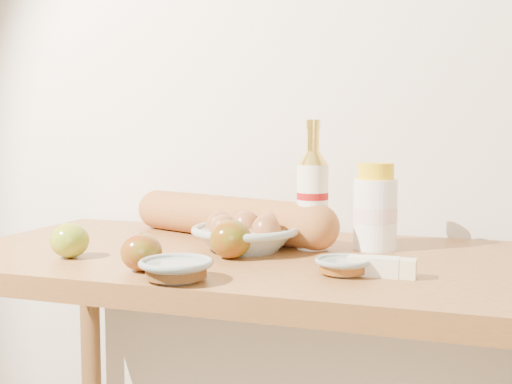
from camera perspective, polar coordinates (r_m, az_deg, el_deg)
back_wall at (r=1.53m, az=4.49°, el=11.77°), size 3.50×0.02×2.60m
table at (r=1.25m, az=0.45°, el=-11.04°), size 1.20×0.60×0.90m
bourbon_bottle at (r=1.26m, az=5.05°, el=-0.43°), size 0.08×0.08×0.25m
cream_bottle at (r=1.28m, az=10.55°, el=-1.54°), size 0.11×0.11×0.17m
egg_bowl at (r=1.25m, az=-0.95°, el=-3.83°), size 0.27×0.27×0.07m
baguette at (r=1.39m, az=-2.41°, el=-2.26°), size 0.54×0.27×0.09m
apple_yellowgreen at (r=1.22m, az=-16.22°, el=-4.14°), size 0.08×0.08×0.07m
apple_redgreen_front at (r=1.08m, az=-10.15°, el=-5.28°), size 0.09×0.09×0.06m
apple_redgreen_right at (r=1.17m, az=-2.27°, el=-4.19°), size 0.09×0.09×0.07m
sugar_bowl at (r=1.01m, az=-7.11°, el=-6.83°), size 0.12×0.12×0.03m
syrup_bowl at (r=1.05m, az=7.75°, el=-6.51°), size 0.12×0.12×0.03m
butter_stick at (r=1.05m, az=11.10°, el=-6.56°), size 0.11×0.03×0.03m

